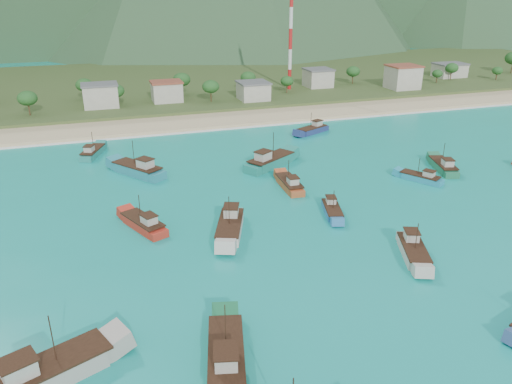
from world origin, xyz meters
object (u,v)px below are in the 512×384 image
object	(u,v)px
boat_26	(289,185)
boat_27	(421,178)
boat_3	(413,251)
boat_6	(312,130)
boat_1	(332,211)
boat_11	(270,162)
boat_10	(443,167)
radio_tower	(291,28)
boat_22	(93,153)
boat_4	(138,170)
boat_7	(144,224)
boat_14	(230,227)
boat_15	(48,373)
boat_13	(226,357)

from	to	relation	value
boat_26	boat_27	size ratio (longest dim) A/B	1.14
boat_3	boat_6	distance (m)	64.69
boat_1	boat_11	bearing A→B (deg)	-69.53
boat_10	boat_26	size ratio (longest dim) A/B	1.08
radio_tower	boat_10	bearing A→B (deg)	-89.25
boat_3	boat_1	bearing A→B (deg)	-52.48
boat_6	boat_22	bearing A→B (deg)	66.11
radio_tower	boat_4	bearing A→B (deg)	-131.84
boat_11	boat_27	bearing A→B (deg)	23.80
boat_1	boat_26	bearing A→B (deg)	-62.68
radio_tower	boat_3	size ratio (longest dim) A/B	3.94
radio_tower	boat_7	bearing A→B (deg)	-123.83
boat_10	radio_tower	bearing A→B (deg)	107.44
boat_26	boat_22	bearing A→B (deg)	140.27
boat_26	boat_14	bearing A→B (deg)	-134.90
radio_tower	boat_26	world-z (taller)	radio_tower
boat_4	boat_15	world-z (taller)	boat_15
boat_11	boat_3	bearing A→B (deg)	-23.17
boat_14	boat_3	bearing A→B (deg)	167.64
boat_26	boat_4	bearing A→B (deg)	151.13
boat_11	boat_13	bearing A→B (deg)	-56.09
boat_6	boat_14	size ratio (longest dim) A/B	0.84
boat_10	boat_22	world-z (taller)	boat_10
boat_4	boat_11	distance (m)	27.53
boat_13	boat_15	world-z (taller)	boat_15
boat_11	boat_15	bearing A→B (deg)	-70.77
boat_1	boat_22	bearing A→B (deg)	-34.08
boat_1	boat_22	size ratio (longest dim) A/B	0.86
boat_6	boat_15	xyz separation A→B (m)	(-61.15, -73.37, 0.33)
boat_3	boat_10	distance (m)	39.46
boat_11	boat_26	distance (m)	12.61
boat_1	boat_4	xyz separation A→B (m)	(-29.25, 29.39, 0.47)
radio_tower	boat_15	distance (m)	145.01
boat_1	boat_6	distance (m)	49.99
boat_4	boat_22	size ratio (longest dim) A/B	1.24
boat_3	boat_22	distance (m)	74.91
boat_7	boat_27	distance (m)	54.65
boat_22	boat_11	bearing A→B (deg)	-7.24
radio_tower	boat_6	distance (m)	55.41
boat_15	boat_13	bearing A→B (deg)	56.87
boat_1	boat_3	distance (m)	17.19
boat_7	boat_22	distance (m)	41.44
boat_1	boat_26	world-z (taller)	boat_26
boat_6	boat_4	bearing A→B (deg)	84.89
boat_7	boat_27	size ratio (longest dim) A/B	1.21
boat_14	boat_13	bearing A→B (deg)	94.87
boat_3	boat_26	size ratio (longest dim) A/B	1.06
boat_26	boat_13	bearing A→B (deg)	-116.63
boat_11	boat_13	size ratio (longest dim) A/B	1.06
radio_tower	boat_13	bearing A→B (deg)	-114.43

